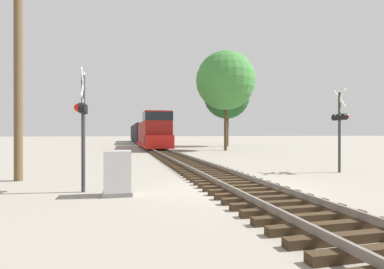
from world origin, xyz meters
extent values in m
plane|color=gray|center=(0.00, 0.00, 0.00)|extent=(400.00, 400.00, 0.00)
cube|color=#382819|center=(0.00, -5.10, 0.08)|extent=(2.60, 0.22, 0.16)
cube|color=#382819|center=(0.00, -4.50, 0.08)|extent=(2.60, 0.22, 0.16)
cube|color=#382819|center=(0.00, -3.90, 0.08)|extent=(2.60, 0.22, 0.16)
cube|color=#382819|center=(0.00, -3.30, 0.08)|extent=(2.60, 0.22, 0.16)
cube|color=#382819|center=(0.00, -2.70, 0.08)|extent=(2.60, 0.22, 0.16)
cube|color=#382819|center=(0.00, -2.10, 0.08)|extent=(2.60, 0.22, 0.16)
cube|color=#382819|center=(0.00, -1.50, 0.08)|extent=(2.60, 0.22, 0.16)
cube|color=#382819|center=(0.00, -0.90, 0.08)|extent=(2.60, 0.22, 0.16)
cube|color=#382819|center=(0.00, -0.30, 0.08)|extent=(2.60, 0.22, 0.16)
cube|color=#382819|center=(0.00, 0.30, 0.08)|extent=(2.60, 0.22, 0.16)
cube|color=#382819|center=(0.00, 0.90, 0.08)|extent=(2.60, 0.22, 0.16)
cube|color=#382819|center=(0.00, 1.50, 0.08)|extent=(2.60, 0.22, 0.16)
cube|color=#382819|center=(0.00, 2.10, 0.08)|extent=(2.60, 0.22, 0.16)
cube|color=#382819|center=(0.00, 2.70, 0.08)|extent=(2.60, 0.22, 0.16)
cube|color=#382819|center=(0.00, 3.30, 0.08)|extent=(2.60, 0.22, 0.16)
cube|color=#382819|center=(0.00, 3.90, 0.08)|extent=(2.60, 0.22, 0.16)
cube|color=#382819|center=(0.00, 4.50, 0.08)|extent=(2.60, 0.22, 0.16)
cube|color=#382819|center=(0.00, 5.10, 0.08)|extent=(2.60, 0.22, 0.16)
cube|color=#382819|center=(0.00, 5.70, 0.08)|extent=(2.60, 0.22, 0.16)
cube|color=#382819|center=(0.00, 6.30, 0.08)|extent=(2.60, 0.22, 0.16)
cube|color=#382819|center=(0.00, 6.90, 0.08)|extent=(2.60, 0.22, 0.16)
cube|color=#382819|center=(0.00, 7.50, 0.08)|extent=(2.60, 0.22, 0.16)
cube|color=#382819|center=(0.00, 8.10, 0.08)|extent=(2.60, 0.22, 0.16)
cube|color=#382819|center=(0.00, 8.70, 0.08)|extent=(2.60, 0.22, 0.16)
cube|color=#382819|center=(0.00, 9.30, 0.08)|extent=(2.60, 0.22, 0.16)
cube|color=#382819|center=(0.00, 9.90, 0.08)|extent=(2.60, 0.22, 0.16)
cube|color=#382819|center=(0.00, 10.50, 0.08)|extent=(2.60, 0.22, 0.16)
cube|color=#382819|center=(0.00, 11.10, 0.08)|extent=(2.60, 0.22, 0.16)
cube|color=#382819|center=(0.00, 11.70, 0.08)|extent=(2.60, 0.22, 0.16)
cube|color=#382819|center=(0.00, 12.30, 0.08)|extent=(2.60, 0.22, 0.16)
cube|color=#382819|center=(0.00, 12.90, 0.08)|extent=(2.60, 0.22, 0.16)
cube|color=#382819|center=(0.00, 13.50, 0.08)|extent=(2.60, 0.22, 0.16)
cube|color=#382819|center=(0.00, 14.10, 0.08)|extent=(2.60, 0.22, 0.16)
cube|color=#382819|center=(0.00, 14.70, 0.08)|extent=(2.60, 0.22, 0.16)
cube|color=#382819|center=(0.00, 15.30, 0.08)|extent=(2.60, 0.22, 0.16)
cube|color=#382819|center=(0.00, 15.90, 0.08)|extent=(2.60, 0.22, 0.16)
cube|color=#382819|center=(0.00, 16.50, 0.08)|extent=(2.60, 0.22, 0.16)
cube|color=#382819|center=(0.00, 17.10, 0.08)|extent=(2.60, 0.22, 0.16)
cube|color=#382819|center=(0.00, 17.70, 0.08)|extent=(2.60, 0.22, 0.16)
cube|color=#382819|center=(0.00, 18.30, 0.08)|extent=(2.60, 0.22, 0.16)
cube|color=#382819|center=(0.00, 18.90, 0.08)|extent=(2.60, 0.22, 0.16)
cube|color=#382819|center=(0.00, 19.50, 0.08)|extent=(2.60, 0.22, 0.16)
cube|color=slate|center=(-0.72, 0.00, 0.23)|extent=(0.07, 160.00, 0.15)
cube|color=slate|center=(0.72, 0.00, 0.23)|extent=(0.07, 160.00, 0.15)
cube|color=maroon|center=(0.00, 31.48, 1.82)|extent=(2.40, 12.27, 3.03)
cube|color=maroon|center=(0.00, 22.89, 2.25)|extent=(2.83, 3.86, 3.88)
cube|color=black|center=(0.00, 22.89, 3.62)|extent=(2.85, 3.90, 0.85)
cube|color=red|center=(0.00, 20.96, 0.99)|extent=(2.83, 1.75, 1.36)
cube|color=red|center=(0.00, 28.85, 0.43)|extent=(2.88, 17.18, 0.24)
cube|color=black|center=(0.00, 23.16, 0.50)|extent=(1.58, 2.20, 1.00)
cube|color=black|center=(0.00, 34.55, 0.50)|extent=(1.58, 2.20, 1.00)
cube|color=black|center=(0.00, 45.93, 1.96)|extent=(2.68, 14.01, 3.29)
cube|color=black|center=(0.00, 41.38, 0.45)|extent=(1.58, 2.20, 0.90)
cube|color=black|center=(0.00, 50.48, 0.45)|extent=(1.58, 2.20, 0.90)
cube|color=black|center=(0.00, 61.24, 1.96)|extent=(2.68, 14.01, 3.29)
cube|color=black|center=(0.00, 56.69, 0.45)|extent=(1.58, 2.20, 0.90)
cube|color=black|center=(0.00, 65.80, 0.45)|extent=(1.58, 2.20, 0.90)
cylinder|color=#333333|center=(-4.95, 0.51, 1.83)|extent=(0.12, 0.12, 3.65)
cube|color=white|center=(-4.95, 0.51, 3.35)|extent=(0.04, 0.93, 0.93)
cube|color=white|center=(-4.95, 0.51, 3.35)|extent=(0.04, 0.93, 0.93)
cube|color=black|center=(-4.95, 0.51, 2.60)|extent=(0.07, 0.86, 0.06)
cylinder|color=black|center=(-4.96, 0.86, 2.60)|extent=(0.18, 0.30, 0.30)
sphere|color=red|center=(-5.06, 0.86, 2.60)|extent=(0.26, 0.26, 0.26)
cylinder|color=black|center=(-4.95, 0.51, 2.60)|extent=(0.18, 0.30, 0.30)
sphere|color=red|center=(-5.05, 0.51, 2.60)|extent=(0.26, 0.26, 0.26)
cylinder|color=black|center=(-4.95, 0.16, 2.60)|extent=(0.18, 0.30, 0.30)
sphere|color=red|center=(-5.05, 0.16, 2.60)|extent=(0.26, 0.26, 0.26)
cube|color=white|center=(-4.95, 0.51, 2.80)|extent=(0.03, 0.32, 0.20)
cylinder|color=#333333|center=(6.19, 2.72, 1.88)|extent=(0.12, 0.12, 3.75)
cube|color=white|center=(6.19, 2.72, 3.45)|extent=(0.11, 0.93, 0.93)
cube|color=white|center=(6.19, 2.72, 3.45)|extent=(0.11, 0.93, 0.93)
cube|color=black|center=(6.19, 2.72, 2.60)|extent=(0.14, 0.86, 0.06)
cylinder|color=black|center=(6.16, 2.37, 2.60)|extent=(0.21, 0.31, 0.30)
sphere|color=red|center=(6.26, 2.36, 2.60)|extent=(0.26, 0.26, 0.26)
cylinder|color=black|center=(6.19, 2.72, 2.60)|extent=(0.21, 0.31, 0.30)
sphere|color=red|center=(6.29, 2.71, 2.60)|extent=(0.26, 0.26, 0.26)
cylinder|color=black|center=(6.22, 3.07, 2.60)|extent=(0.21, 0.31, 0.30)
sphere|color=red|center=(6.32, 3.06, 2.60)|extent=(0.26, 0.26, 0.26)
cube|color=white|center=(6.19, 2.72, 2.90)|extent=(0.06, 0.32, 0.20)
cube|color=slate|center=(-3.91, -0.28, 0.06)|extent=(0.85, 0.69, 0.12)
cube|color=#BCBCBF|center=(-3.91, -0.28, 0.72)|extent=(0.77, 0.63, 1.20)
cylinder|color=brown|center=(-7.66, 3.44, 4.98)|extent=(0.31, 0.31, 9.96)
cylinder|color=#473521|center=(7.21, 21.24, 2.82)|extent=(0.33, 0.33, 5.64)
sphere|color=#3D7F38|center=(7.21, 21.24, 7.56)|extent=(6.39, 6.39, 6.39)
cylinder|color=#473521|center=(11.09, 31.48, 2.65)|extent=(0.56, 0.56, 5.31)
sphere|color=#1E5123|center=(11.09, 31.48, 7.30)|extent=(6.64, 6.64, 6.64)
camera|label=1|loc=(-3.82, -9.34, 1.82)|focal=28.00mm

